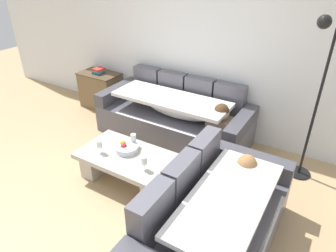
{
  "coord_description": "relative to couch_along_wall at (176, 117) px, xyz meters",
  "views": [
    {
      "loc": [
        1.77,
        -1.86,
        2.45
      ],
      "look_at": [
        0.03,
        1.01,
        0.55
      ],
      "focal_mm": 32.46,
      "sensor_mm": 36.0,
      "label": 1
    }
  ],
  "objects": [
    {
      "name": "wine_glass_far_back",
      "position": [
        -0.02,
        -1.0,
        0.16
      ],
      "size": [
        0.07,
        0.07,
        0.17
      ],
      "color": "silver",
      "rests_on": "coffee_table"
    },
    {
      "name": "couch_along_wall",
      "position": [
        0.0,
        0.0,
        0.0
      ],
      "size": [
        2.25,
        0.92,
        0.88
      ],
      "color": "#56555F",
      "rests_on": "ground_plane"
    },
    {
      "name": "couch_near_window",
      "position": [
        1.33,
        -1.57,
        0.0
      ],
      "size": [
        0.92,
        1.8,
        0.88
      ],
      "rotation": [
        0.0,
        0.0,
        1.57
      ],
      "color": "#56555F",
      "rests_on": "ground_plane"
    },
    {
      "name": "wine_glass_near_right",
      "position": [
        0.36,
        -1.32,
        0.16
      ],
      "size": [
        0.07,
        0.07,
        0.17
      ],
      "color": "silver",
      "rests_on": "coffee_table"
    },
    {
      "name": "fruit_bowl",
      "position": [
        -0.04,
        -1.13,
        0.09
      ],
      "size": [
        0.28,
        0.28,
        0.1
      ],
      "color": "silver",
      "rests_on": "coffee_table"
    },
    {
      "name": "book_stack_on_cabinet",
      "position": [
        -1.68,
        0.22,
        0.35
      ],
      "size": [
        0.19,
        0.2,
        0.1
      ],
      "color": "#2D569E",
      "rests_on": "side_cabinet"
    },
    {
      "name": "floor_lamp",
      "position": [
        1.76,
        -0.01,
        0.78
      ],
      "size": [
        0.33,
        0.31,
        1.95
      ],
      "color": "black",
      "rests_on": "ground_plane"
    },
    {
      "name": "coffee_table",
      "position": [
        0.04,
        -1.2,
        -0.09
      ],
      "size": [
        1.2,
        0.68,
        0.38
      ],
      "color": "#B2ACA4",
      "rests_on": "ground_plane"
    },
    {
      "name": "ground_plane",
      "position": [
        0.21,
        -1.62,
        -0.33
      ],
      "size": [
        14.0,
        14.0,
        0.0
      ],
      "primitive_type": "plane",
      "color": "tan"
    },
    {
      "name": "back_wall",
      "position": [
        0.21,
        0.53,
        1.02
      ],
      "size": [
        9.0,
        0.1,
        2.7
      ],
      "primitive_type": "cube",
      "color": "white",
      "rests_on": "ground_plane"
    },
    {
      "name": "wine_glass_near_left",
      "position": [
        -0.28,
        -1.33,
        0.16
      ],
      "size": [
        0.07,
        0.07,
        0.17
      ],
      "color": "silver",
      "rests_on": "coffee_table"
    },
    {
      "name": "side_cabinet",
      "position": [
        -1.69,
        0.23,
        -0.01
      ],
      "size": [
        0.72,
        0.44,
        0.64
      ],
      "color": "brown",
      "rests_on": "ground_plane"
    }
  ]
}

